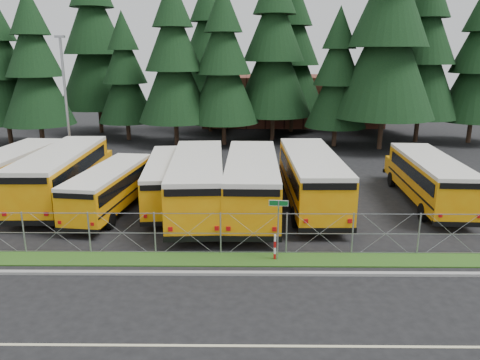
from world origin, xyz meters
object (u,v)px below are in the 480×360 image
Objects in this scene: bus_5 at (252,184)px; striped_bollard at (275,247)px; bus_1 at (64,175)px; bus_east at (427,180)px; bus_2 at (112,189)px; bus_6 at (310,180)px; bus_0 at (12,176)px; bus_4 at (198,184)px; bus_3 at (169,182)px; street_sign at (278,217)px; light_standard at (66,99)px.

bus_5 is 6.78m from striped_bollard.
bus_east is at bearing -1.78° from bus_1.
bus_east reaches higher than striped_bollard.
bus_1 is 3.94m from bus_2.
striped_bollard is (12.47, -8.57, -1.01)m from bus_1.
bus_6 is at bearing 71.48° from striped_bollard.
bus_0 is 11.93m from bus_4.
bus_0 is at bearing -178.23° from bus_east.
bus_east reaches higher than bus_3.
bus_2 is at bearing 143.41° from striped_bollard.
bus_east reaches higher than street_sign.
bus_5 is at bearing -3.27° from bus_0.
street_sign is (-9.63, -8.25, 0.57)m from bus_east.
bus_6 is at bearing -172.98° from bus_east.
street_sign is at bearing -35.24° from bus_1.
street_sign is at bearing -108.53° from bus_6.
bus_6 is 8.19m from striped_bollard.
street_sign reaches higher than bus_3.
bus_0 is 0.95× the size of bus_6.
bus_0 is at bearing 170.54° from bus_2.
bus_6 is at bearing -7.14° from bus_3.
bus_5 is at bearing -35.66° from light_standard.
bus_east is 3.96× the size of street_sign.
bus_5 reaches higher than bus_1.
bus_4 is 4.42× the size of street_sign.
bus_0 reaches higher than bus_east.
street_sign is at bearing -80.05° from bus_5.
bus_2 is 11.25m from striped_bollard.
bus_0 is at bearing 173.02° from bus_5.
bus_4 is (4.99, -0.06, 0.33)m from bus_2.
bus_6 is at bearing 17.93° from bus_5.
light_standard is at bearing 145.38° from bus_5.
light_standard reaches higher than street_sign.
bus_3 is 3.78× the size of street_sign.
bus_3 is 5.15m from bus_5.
bus_4 is at bearing -13.82° from bus_1.
bus_3 is 0.86× the size of bus_6.
bus_4 reaches higher than street_sign.
bus_4 is at bearing -178.91° from bus_5.
bus_5 is 1.22× the size of light_standard.
bus_3 is 15.65m from bus_east.
bus_2 is at bearing -59.16° from light_standard.
bus_6 is 1.22× the size of light_standard.
bus_5 is (14.85, -2.09, 0.09)m from bus_0.
striped_bollard is (-2.58, -7.70, -1.02)m from bus_6.
bus_1 is at bearing 158.67° from bus_2.
bus_0 is 0.95× the size of bus_1.
bus_6 is 10.30× the size of striped_bollard.
bus_4 is 7.83m from striped_bollard.
bus_0 is 1.19× the size of bus_2.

